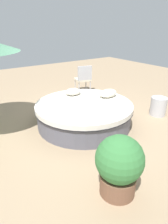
{
  "coord_description": "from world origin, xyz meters",
  "views": [
    {
      "loc": [
        -2.64,
        -3.74,
        2.36
      ],
      "look_at": [
        0.0,
        0.0,
        0.34
      ],
      "focal_mm": 32.45,
      "sensor_mm": 36.0,
      "label": 1
    }
  ],
  "objects_px": {
    "throw_pillow_1": "(73,92)",
    "side_table": "(158,106)",
    "planter": "(119,164)",
    "round_bed": "(84,114)",
    "patio_chair": "(84,77)",
    "throw_pillow_0": "(108,93)"
  },
  "relations": [
    {
      "from": "throw_pillow_1",
      "to": "side_table",
      "type": "bearing_deg",
      "value": -36.7
    },
    {
      "from": "patio_chair",
      "to": "planter",
      "type": "xyz_separation_m",
      "value": [
        -2.4,
        -4.29,
        -0.04
      ]
    },
    {
      "from": "throw_pillow_0",
      "to": "planter",
      "type": "distance_m",
      "value": 2.72
    },
    {
      "from": "throw_pillow_1",
      "to": "patio_chair",
      "type": "xyz_separation_m",
      "value": [
        1.39,
        1.47,
        -0.1
      ]
    },
    {
      "from": "throw_pillow_0",
      "to": "planter",
      "type": "height_order",
      "value": "planter"
    },
    {
      "from": "planter",
      "to": "round_bed",
      "type": "bearing_deg",
      "value": 67.35
    },
    {
      "from": "throw_pillow_1",
      "to": "planter",
      "type": "bearing_deg",
      "value": -109.8
    },
    {
      "from": "round_bed",
      "to": "planter",
      "type": "relative_size",
      "value": 2.48
    },
    {
      "from": "round_bed",
      "to": "planter",
      "type": "xyz_separation_m",
      "value": [
        -0.89,
        -2.12,
        0.22
      ]
    },
    {
      "from": "round_bed",
      "to": "patio_chair",
      "type": "height_order",
      "value": "patio_chair"
    },
    {
      "from": "patio_chair",
      "to": "throw_pillow_1",
      "type": "bearing_deg",
      "value": -120.05
    },
    {
      "from": "patio_chair",
      "to": "round_bed",
      "type": "bearing_deg",
      "value": -111.71
    },
    {
      "from": "round_bed",
      "to": "side_table",
      "type": "height_order",
      "value": "round_bed"
    },
    {
      "from": "side_table",
      "to": "round_bed",
      "type": "bearing_deg",
      "value": 160.71
    },
    {
      "from": "planter",
      "to": "side_table",
      "type": "xyz_separation_m",
      "value": [
        2.9,
        1.42,
        -0.26
      ]
    },
    {
      "from": "throw_pillow_0",
      "to": "side_table",
      "type": "distance_m",
      "value": 1.48
    },
    {
      "from": "round_bed",
      "to": "patio_chair",
      "type": "distance_m",
      "value": 2.66
    },
    {
      "from": "throw_pillow_0",
      "to": "throw_pillow_1",
      "type": "bearing_deg",
      "value": 133.99
    },
    {
      "from": "throw_pillow_1",
      "to": "side_table",
      "type": "xyz_separation_m",
      "value": [
        1.88,
        -1.4,
        -0.4
      ]
    },
    {
      "from": "patio_chair",
      "to": "side_table",
      "type": "relative_size",
      "value": 1.92
    },
    {
      "from": "planter",
      "to": "patio_chair",
      "type": "bearing_deg",
      "value": 60.77
    },
    {
      "from": "throw_pillow_1",
      "to": "side_table",
      "type": "relative_size",
      "value": 0.85
    }
  ]
}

